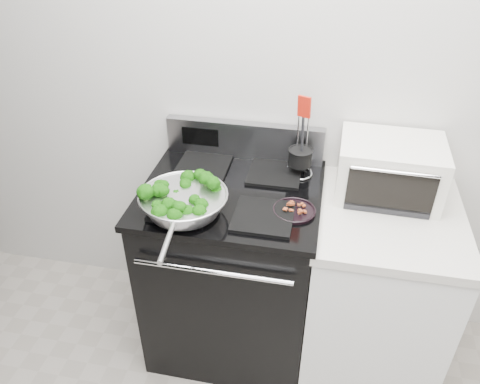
% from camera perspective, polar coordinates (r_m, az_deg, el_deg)
% --- Properties ---
extents(back_wall, '(4.00, 0.02, 2.70)m').
position_cam_1_polar(back_wall, '(2.14, 8.92, 13.34)').
color(back_wall, beige).
rests_on(back_wall, ground).
extents(gas_range, '(0.79, 0.69, 1.13)m').
position_cam_1_polar(gas_range, '(2.35, -0.95, -9.13)').
color(gas_range, black).
rests_on(gas_range, floor).
extents(counter, '(0.62, 0.68, 0.92)m').
position_cam_1_polar(counter, '(2.35, 15.94, -11.59)').
color(counter, white).
rests_on(counter, floor).
extents(skillet, '(0.36, 0.58, 0.08)m').
position_cam_1_polar(skillet, '(1.90, -6.88, -1.13)').
color(skillet, silver).
rests_on(skillet, gas_range).
extents(broccoli_pile, '(0.29, 0.29, 0.10)m').
position_cam_1_polar(broccoli_pile, '(1.89, -6.91, -0.59)').
color(broccoli_pile, black).
rests_on(broccoli_pile, skillet).
extents(bacon_plate, '(0.18, 0.18, 0.04)m').
position_cam_1_polar(bacon_plate, '(1.92, 6.64, -2.01)').
color(bacon_plate, black).
rests_on(bacon_plate, gas_range).
extents(utensil_holder, '(0.13, 0.13, 0.39)m').
position_cam_1_polar(utensil_holder, '(2.15, 7.31, 3.74)').
color(utensil_holder, silver).
rests_on(utensil_holder, gas_range).
extents(toaster_oven, '(0.44, 0.34, 0.25)m').
position_cam_1_polar(toaster_oven, '(2.12, 17.75, 2.71)').
color(toaster_oven, silver).
rests_on(toaster_oven, counter).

